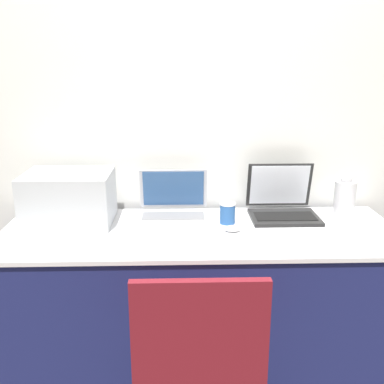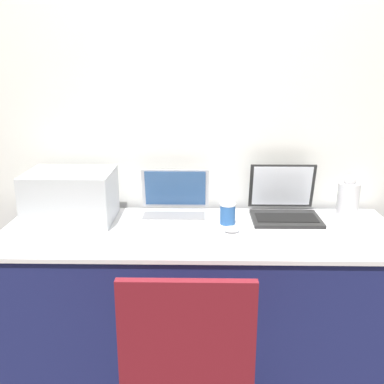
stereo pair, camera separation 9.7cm
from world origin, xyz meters
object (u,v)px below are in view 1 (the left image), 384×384
at_px(chair, 198,357).
at_px(coffee_cup, 227,213).
at_px(metal_pitcher, 345,197).
at_px(printer, 69,196).
at_px(external_keyboard, 167,232).
at_px(laptop_left, 173,206).
at_px(laptop_right, 282,205).
at_px(mouse, 233,229).

bearing_deg(chair, coffee_cup, 77.02).
bearing_deg(metal_pitcher, printer, -177.84).
relative_size(external_keyboard, metal_pitcher, 1.97).
height_order(coffee_cup, chair, chair).
bearing_deg(metal_pitcher, laptop_left, 177.51).
distance_m(laptop_right, external_keyboard, 0.64).
bearing_deg(coffee_cup, laptop_right, 20.05).
bearing_deg(coffee_cup, external_keyboard, -154.19).
distance_m(printer, external_keyboard, 0.53).
xyz_separation_m(coffee_cup, chair, (-0.18, -0.76, -0.26)).
bearing_deg(metal_pitcher, coffee_cup, -172.18).
bearing_deg(laptop_right, external_keyboard, -157.02).
bearing_deg(laptop_left, laptop_right, -1.38).
xyz_separation_m(mouse, metal_pitcher, (0.60, 0.20, 0.09)).
bearing_deg(external_keyboard, printer, 160.11).
bearing_deg(laptop_left, external_keyboard, -95.98).
xyz_separation_m(printer, external_keyboard, (0.48, -0.17, -0.13)).
distance_m(laptop_right, metal_pitcher, 0.32).
distance_m(external_keyboard, coffee_cup, 0.33).
bearing_deg(chair, external_keyboard, 100.85).
bearing_deg(metal_pitcher, external_keyboard, -165.95).
distance_m(laptop_right, mouse, 0.37).
distance_m(printer, laptop_left, 0.52).
bearing_deg(coffee_cup, laptop_left, 155.53).
bearing_deg(coffee_cup, mouse, -83.93).
relative_size(laptop_left, mouse, 4.72).
bearing_deg(mouse, laptop_left, 139.31).
bearing_deg(laptop_right, mouse, -141.30).
bearing_deg(metal_pitcher, chair, -132.81).
distance_m(laptop_left, laptop_right, 0.56).
height_order(mouse, metal_pitcher, metal_pitcher).
height_order(laptop_right, coffee_cup, laptop_right).
relative_size(metal_pitcher, chair, 0.27).
height_order(printer, laptop_left, printer).
height_order(laptop_right, metal_pitcher, laptop_right).
height_order(laptop_left, external_keyboard, laptop_left).
bearing_deg(laptop_left, printer, -169.92).
relative_size(laptop_left, metal_pitcher, 1.55).
height_order(printer, mouse, printer).
height_order(printer, laptop_right, laptop_right).
bearing_deg(laptop_right, laptop_left, 178.62).
bearing_deg(printer, coffee_cup, -2.31).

